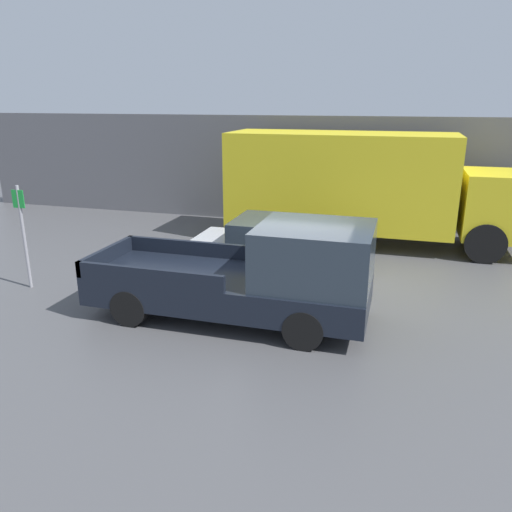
% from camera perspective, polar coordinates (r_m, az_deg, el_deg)
% --- Properties ---
extents(ground_plane, '(60.00, 60.00, 0.00)m').
position_cam_1_polar(ground_plane, '(10.73, 3.44, -5.49)').
color(ground_plane, '#4C4C4F').
extents(building_wall, '(28.00, 0.15, 3.66)m').
position_cam_1_polar(building_wall, '(17.33, 9.19, 9.47)').
color(building_wall, '#56565B').
rests_on(building_wall, ground).
extents(pickup_truck, '(5.47, 2.05, 2.00)m').
position_cam_1_polar(pickup_truck, '(9.61, 0.19, -2.29)').
color(pickup_truck, black).
rests_on(pickup_truck, ground).
extents(car, '(4.26, 2.02, 1.41)m').
position_cam_1_polar(car, '(12.20, 2.63, 1.01)').
color(car, '#B7BABF').
rests_on(car, ground).
extents(delivery_truck, '(8.61, 2.39, 3.26)m').
position_cam_1_polar(delivery_truck, '(15.18, 12.08, 7.98)').
color(delivery_truck, gold).
rests_on(delivery_truck, ground).
extents(parking_sign, '(0.30, 0.07, 2.38)m').
position_cam_1_polar(parking_sign, '(12.38, -25.06, 2.57)').
color(parking_sign, gray).
rests_on(parking_sign, ground).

